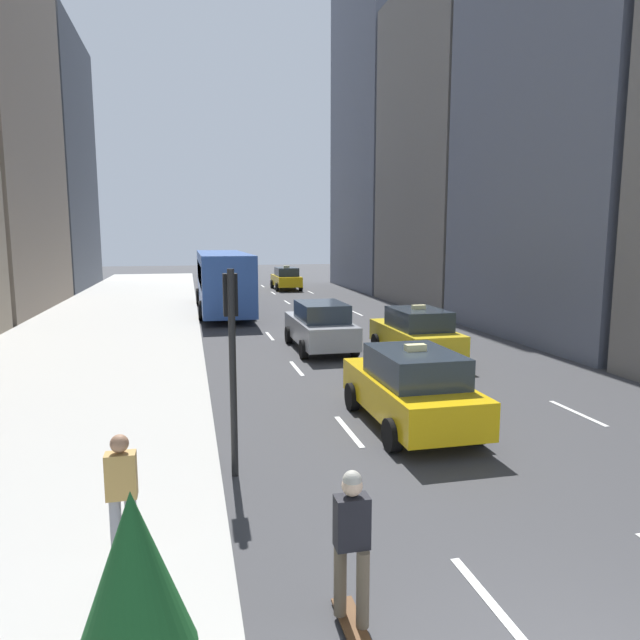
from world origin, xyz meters
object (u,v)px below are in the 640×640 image
Objects in this scene: city_bus at (222,279)px; pedestrian_near_curb at (122,493)px; taxi_lead at (286,278)px; taxi_second at (411,387)px; traffic_light_pole at (232,339)px; taxi_third at (416,333)px; sedan_black_near at (320,326)px; planter_with_shrub at (135,599)px; skateboarder at (352,542)px.

pedestrian_near_curb is (-2.69, -24.74, -0.72)m from city_bus.
city_bus is (-5.61, -12.18, 0.91)m from taxi_lead.
traffic_light_pole is (-3.95, -1.65, 1.53)m from taxi_second.
taxi_third is 3.58m from sedan_black_near.
taxi_third is 1.22× the size of traffic_light_pole.
planter_with_shrub reaches higher than sedan_black_near.
taxi_second and taxi_third have the same top height.
traffic_light_pole is at bearing 101.81° from skateboarder.
city_bus reaches higher than skateboarder.
pedestrian_near_curb is (-5.50, -4.40, 0.19)m from taxi_second.
sedan_black_near is 2.43× the size of planter_with_shrub.
city_bus is 3.23× the size of traffic_light_pole.
sedan_black_near is 0.41× the size of city_bus.
pedestrian_near_curb reaches higher than sedan_black_near.
skateboarder is at bearing -78.19° from traffic_light_pole.
skateboarder is at bearing -101.79° from sedan_black_near.
sedan_black_near is at bearing -76.39° from city_bus.
taxi_lead is 26.03m from taxi_third.
skateboarder is at bearing -98.66° from taxi_lead.
skateboarder is (-0.25, -26.26, -0.82)m from city_bus.
taxi_lead is 0.38× the size of city_bus.
sedan_black_near is at bearing 67.27° from pedestrian_near_curb.
planter_with_shrub is at bearing -159.78° from skateboarder.
taxi_second is at bearing 38.67° from pedestrian_near_curb.
taxi_lead is 23.96m from sedan_black_near.
planter_with_shrub reaches higher than skateboarder.
sedan_black_near is 2.88× the size of pedestrian_near_curb.
traffic_light_pole is at bearing -129.69° from taxi_third.
skateboarder is (-3.06, -5.92, 0.08)m from taxi_second.
city_bus is at bearing 87.04° from traffic_light_pole.
taxi_lead is at bearing 85.08° from taxi_second.
pedestrian_near_curb is at bearing -102.67° from taxi_lead.
pedestrian_near_curb is (-2.44, 1.51, 0.10)m from skateboarder.
city_bus is (-5.61, 13.85, 0.91)m from taxi_third.
sedan_black_near is 11.20m from traffic_light_pole.
traffic_light_pole reaches higher than city_bus.
taxi_lead is 13.44m from city_bus.
traffic_light_pole reaches higher than skateboarder.
taxi_third reaches higher than skateboarder.
taxi_lead is 37.85m from pedestrian_near_curb.
skateboarder is 0.48× the size of traffic_light_pole.
city_bus is 6.65× the size of skateboarder.
taxi_lead and taxi_third have the same top height.
taxi_third is at bearing 50.31° from traffic_light_pole.
planter_with_shrub reaches higher than taxi_lead.
taxi_lead is 2.26× the size of planter_with_shrub.
taxi_third is 2.67× the size of pedestrian_near_curb.
sedan_black_near is 14.23m from pedestrian_near_curb.
taxi_second is 6.66m from skateboarder.
taxi_second reaches higher than sedan_black_near.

